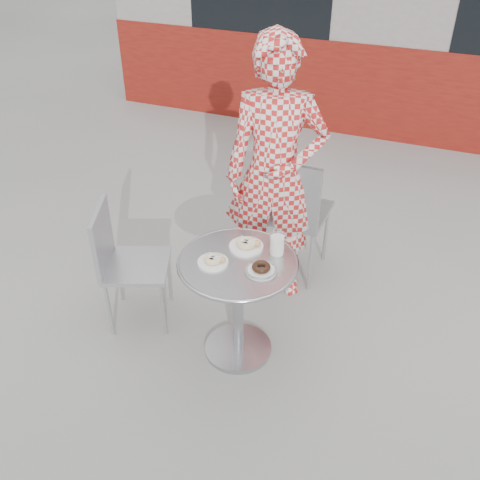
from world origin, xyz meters
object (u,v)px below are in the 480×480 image
at_px(seated_person, 275,175).
at_px(milk_cup, 277,244).
at_px(bistro_table, 238,285).
at_px(chair_left, 138,286).
at_px(plate_far, 247,245).
at_px(plate_near, 213,260).
at_px(plate_checker, 261,269).
at_px(chair_far, 292,235).

bearing_deg(seated_person, milk_cup, -84.43).
bearing_deg(milk_cup, bistro_table, -139.47).
xyz_separation_m(chair_left, milk_cup, (0.89, 0.11, 0.49)).
distance_m(bistro_table, milk_cup, 0.32).
bearing_deg(milk_cup, chair_left, -173.02).
height_order(plate_far, plate_near, plate_far).
xyz_separation_m(chair_left, plate_near, (0.60, -0.11, 0.45)).
distance_m(bistro_table, chair_left, 0.76).
bearing_deg(plate_checker, milk_cup, 82.35).
bearing_deg(plate_checker, plate_far, 130.83).
height_order(plate_near, milk_cup, milk_cup).
height_order(plate_far, milk_cup, milk_cup).
bearing_deg(chair_left, plate_far, -104.26).
distance_m(plate_checker, milk_cup, 0.19).
bearing_deg(chair_far, milk_cup, 100.60).
relative_size(bistro_table, plate_checker, 3.92).
relative_size(plate_near, milk_cup, 1.26).
height_order(chair_far, plate_far, chair_far).
distance_m(plate_near, plate_checker, 0.27).
height_order(chair_far, plate_near, chair_far).
height_order(seated_person, plate_far, seated_person).
height_order(seated_person, plate_near, seated_person).
distance_m(plate_far, milk_cup, 0.18).
bearing_deg(plate_checker, plate_near, -173.65).
height_order(bistro_table, plate_near, plate_near).
relative_size(bistro_table, plate_near, 4.06).
distance_m(chair_left, seated_person, 1.13).
bearing_deg(bistro_table, milk_cup, 40.53).
bearing_deg(plate_checker, chair_far, 96.19).
distance_m(seated_person, plate_far, 0.58).
height_order(seated_person, plate_checker, seated_person).
bearing_deg(milk_cup, plate_checker, -97.65).
distance_m(chair_left, plate_near, 0.75).
bearing_deg(plate_near, milk_cup, 36.37).
xyz_separation_m(chair_left, seated_person, (0.68, 0.65, 0.62)).
bearing_deg(chair_left, plate_checker, -117.26).
distance_m(seated_person, plate_checker, 0.77).
bearing_deg(bistro_table, plate_near, -150.73).
xyz_separation_m(chair_far, plate_far, (-0.05, -0.78, 0.41)).
distance_m(bistro_table, seated_person, 0.78).
xyz_separation_m(chair_far, plate_near, (-0.16, -0.99, 0.41)).
distance_m(seated_person, milk_cup, 0.60).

